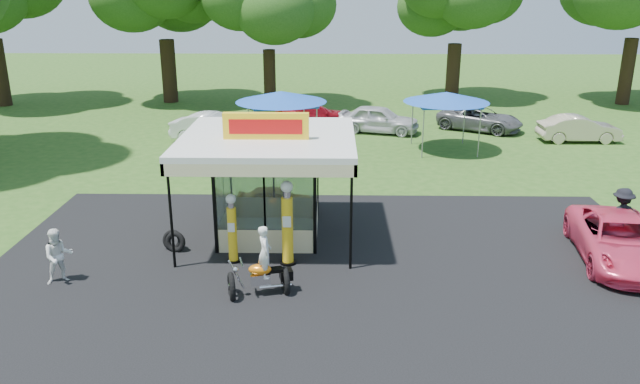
# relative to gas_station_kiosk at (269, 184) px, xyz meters

# --- Properties ---
(ground) EXTENTS (120.00, 120.00, 0.00)m
(ground) POSITION_rel_gas_station_kiosk_xyz_m (2.00, -4.99, -1.78)
(ground) COLOR #284E18
(ground) RESTS_ON ground
(asphalt_apron) EXTENTS (20.00, 14.00, 0.04)m
(asphalt_apron) POSITION_rel_gas_station_kiosk_xyz_m (2.00, -2.99, -1.76)
(asphalt_apron) COLOR black
(asphalt_apron) RESTS_ON ground
(gas_station_kiosk) EXTENTS (5.40, 5.40, 4.18)m
(gas_station_kiosk) POSITION_rel_gas_station_kiosk_xyz_m (0.00, 0.00, 0.00)
(gas_station_kiosk) COLOR white
(gas_station_kiosk) RESTS_ON ground
(gas_pump_left) EXTENTS (0.40, 0.40, 2.14)m
(gas_pump_left) POSITION_rel_gas_station_kiosk_xyz_m (-0.90, -2.12, -0.75)
(gas_pump_left) COLOR black
(gas_pump_left) RESTS_ON ground
(gas_pump_right) EXTENTS (0.48, 0.48, 2.59)m
(gas_pump_right) POSITION_rel_gas_station_kiosk_xyz_m (0.72, -2.23, -0.54)
(gas_pump_right) COLOR black
(gas_pump_right) RESTS_ON ground
(motorcycle) EXTENTS (1.79, 1.18, 2.03)m
(motorcycle) POSITION_rel_gas_station_kiosk_xyz_m (0.20, -4.10, -0.99)
(motorcycle) COLOR black
(motorcycle) RESTS_ON ground
(spare_tires) EXTENTS (0.83, 0.58, 0.68)m
(spare_tires) POSITION_rel_gas_station_kiosk_xyz_m (-2.85, -1.32, -1.45)
(spare_tires) COLOR black
(spare_tires) RESTS_ON ground
(kiosk_car) EXTENTS (2.82, 1.13, 0.96)m
(kiosk_car) POSITION_rel_gas_station_kiosk_xyz_m (-0.00, 2.21, -1.30)
(kiosk_car) COLOR yellow
(kiosk_car) RESTS_ON ground
(pink_sedan) EXTENTS (2.93, 5.20, 1.37)m
(pink_sedan) POSITION_rel_gas_station_kiosk_xyz_m (10.50, -1.82, -1.10)
(pink_sedan) COLOR #EE4069
(pink_sedan) RESTS_ON ground
(spectator_west) EXTENTS (0.97, 0.90, 1.59)m
(spectator_west) POSITION_rel_gas_station_kiosk_xyz_m (-5.47, -3.50, -0.99)
(spectator_west) COLOR white
(spectator_west) RESTS_ON ground
(spectator_east_a) EXTENTS (1.26, 0.82, 1.84)m
(spectator_east_a) POSITION_rel_gas_station_kiosk_xyz_m (11.12, -0.44, -0.86)
(spectator_east_a) COLOR black
(spectator_east_a) RESTS_ON ground
(bg_car_a) EXTENTS (4.76, 2.56, 1.49)m
(bg_car_a) POSITION_rel_gas_station_kiosk_xyz_m (-4.06, 12.55, -1.04)
(bg_car_a) COLOR white
(bg_car_a) RESTS_ON ground
(bg_car_b) EXTENTS (4.95, 2.94, 1.34)m
(bg_car_b) POSITION_rel_gas_station_kiosk_xyz_m (1.00, 16.18, -1.11)
(bg_car_b) COLOR maroon
(bg_car_b) RESTS_ON ground
(bg_car_c) EXTENTS (4.74, 2.92, 1.51)m
(bg_car_c) POSITION_rel_gas_station_kiosk_xyz_m (4.58, 14.89, -1.03)
(bg_car_c) COLOR silver
(bg_car_c) RESTS_ON ground
(bg_car_d) EXTENTS (5.12, 4.23, 1.30)m
(bg_car_d) POSITION_rel_gas_station_kiosk_xyz_m (10.30, 15.56, -1.13)
(bg_car_d) COLOR #5C5C5F
(bg_car_d) RESTS_ON ground
(bg_car_e) EXTENTS (4.12, 1.47, 1.35)m
(bg_car_e) POSITION_rel_gas_station_kiosk_xyz_m (14.87, 13.03, -1.11)
(bg_car_e) COLOR #C0B393
(bg_car_e) RESTS_ON ground
(tent_west) EXTENTS (4.34, 4.34, 3.03)m
(tent_west) POSITION_rel_gas_station_kiosk_xyz_m (-0.41, 10.37, 0.96)
(tent_west) COLOR gray
(tent_west) RESTS_ON ground
(tent_east) EXTENTS (4.14, 4.14, 2.89)m
(tent_east) POSITION_rel_gas_station_kiosk_xyz_m (7.52, 11.09, 0.84)
(tent_east) COLOR gray
(tent_east) RESTS_ON ground
(oak_far_c) EXTENTS (8.96, 8.96, 10.56)m
(oak_far_c) POSITION_rel_gas_station_kiosk_xyz_m (-2.13, 22.50, 4.92)
(oak_far_c) COLOR black
(oak_far_c) RESTS_ON ground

